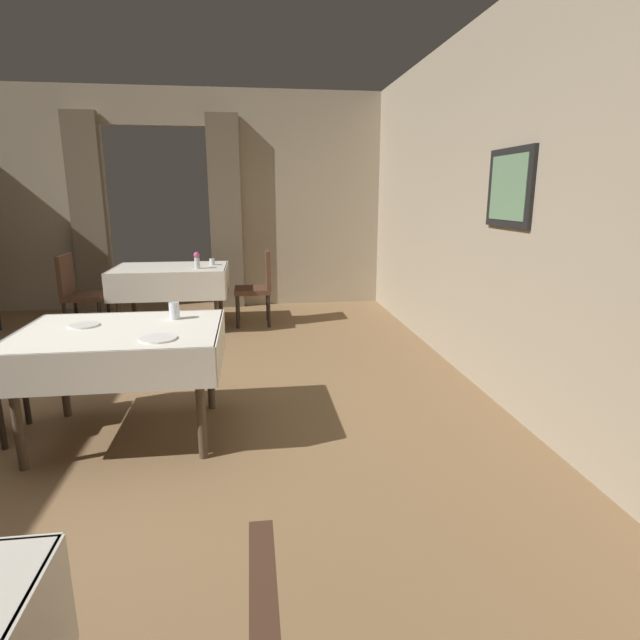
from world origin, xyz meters
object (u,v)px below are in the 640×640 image
at_px(plate_mid_c, 84,325).
at_px(glass_far_b, 212,262).
at_px(chair_far_right, 259,284).
at_px(chair_far_left, 78,290).
at_px(glass_mid_b, 174,311).
at_px(dining_table_mid, 121,342).
at_px(plate_mid_a, 158,338).
at_px(flower_vase_far, 197,260).
at_px(dining_table_far, 171,275).

distance_m(plate_mid_c, glass_far_b, 3.00).
bearing_deg(plate_mid_c, chair_far_right, 67.34).
bearing_deg(chair_far_left, glass_mid_b, -60.57).
height_order(dining_table_mid, plate_mid_c, plate_mid_c).
distance_m(chair_far_right, glass_mid_b, 2.84).
height_order(plate_mid_a, flower_vase_far, flower_vase_far).
bearing_deg(dining_table_far, flower_vase_far, -30.80).
height_order(flower_vase_far, glass_far_b, flower_vase_far).
bearing_deg(plate_mid_c, glass_far_b, 77.74).
bearing_deg(glass_far_b, dining_table_far, -170.23).
height_order(plate_mid_c, flower_vase_far, flower_vase_far).
relative_size(chair_far_right, flower_vase_far, 4.77).
relative_size(dining_table_far, glass_mid_b, 11.18).
xyz_separation_m(chair_far_left, glass_mid_b, (1.47, -2.61, 0.29)).
bearing_deg(plate_mid_a, glass_far_b, 88.35).
xyz_separation_m(plate_mid_a, glass_far_b, (0.10, 3.33, 0.03)).
relative_size(plate_mid_a, glass_far_b, 2.71).
bearing_deg(glass_mid_b, glass_far_b, 88.61).
height_order(dining_table_far, flower_vase_far, flower_vase_far).
xyz_separation_m(chair_far_left, flower_vase_far, (1.39, -0.08, 0.34)).
xyz_separation_m(chair_far_right, glass_mid_b, (-0.63, -2.75, 0.29)).
xyz_separation_m(flower_vase_far, glass_far_b, (0.15, 0.28, -0.06)).
bearing_deg(dining_table_far, glass_far_b, 9.77).
height_order(chair_far_right, plate_mid_c, chair_far_right).
xyz_separation_m(plate_mid_a, plate_mid_c, (-0.54, 0.39, 0.00)).
bearing_deg(glass_far_b, dining_table_mid, -97.23).
relative_size(chair_far_left, glass_mid_b, 7.79).
bearing_deg(chair_far_right, chair_far_left, -176.07).
height_order(plate_mid_a, glass_far_b, glass_far_b).
relative_size(glass_mid_b, glass_far_b, 1.48).
relative_size(chair_far_right, glass_mid_b, 7.79).
bearing_deg(glass_mid_b, dining_table_far, 98.76).
height_order(dining_table_mid, plate_mid_a, plate_mid_a).
distance_m(glass_mid_b, flower_vase_far, 2.53).
relative_size(dining_table_far, chair_far_left, 1.44).
xyz_separation_m(dining_table_mid, glass_mid_b, (0.32, 0.23, 0.15)).
distance_m(chair_far_right, chair_far_left, 2.11).
distance_m(plate_mid_a, glass_far_b, 3.33).
relative_size(plate_mid_c, glass_far_b, 2.33).
bearing_deg(glass_far_b, glass_mid_b, -91.39).
relative_size(chair_far_right, plate_mid_a, 4.25).
bearing_deg(flower_vase_far, chair_far_left, 176.59).
bearing_deg(chair_far_left, plate_mid_a, -65.19).
xyz_separation_m(dining_table_mid, flower_vase_far, (0.23, 2.76, 0.20)).
distance_m(dining_table_far, plate_mid_a, 3.27).
height_order(chair_far_left, glass_mid_b, chair_far_left).
distance_m(chair_far_right, flower_vase_far, 0.82).
bearing_deg(flower_vase_far, glass_mid_b, -88.08).
bearing_deg(dining_table_mid, plate_mid_c, 157.04).
bearing_deg(glass_far_b, plate_mid_a, -91.65).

